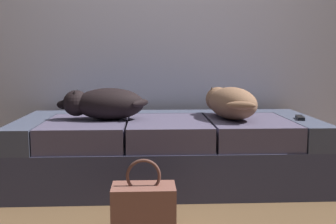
% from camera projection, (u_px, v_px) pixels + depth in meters
% --- Properties ---
extents(couch, '(2.05, 0.90, 0.46)m').
position_uv_depth(couch, '(168.00, 150.00, 2.84)').
color(couch, '#383A53').
rests_on(couch, ground).
extents(dog_dark, '(0.64, 0.29, 0.22)m').
position_uv_depth(dog_dark, '(104.00, 104.00, 2.73)').
color(dog_dark, black).
rests_on(dog_dark, couch).
extents(dog_tan, '(0.39, 0.63, 0.22)m').
position_uv_depth(dog_tan, '(230.00, 102.00, 2.78)').
color(dog_tan, '#845D44').
rests_on(dog_tan, couch).
extents(tv_remote, '(0.08, 0.16, 0.02)m').
position_uv_depth(tv_remote, '(300.00, 118.00, 2.75)').
color(tv_remote, black).
rests_on(tv_remote, couch).
extents(handbag, '(0.32, 0.18, 0.38)m').
position_uv_depth(handbag, '(144.00, 207.00, 2.03)').
color(handbag, brown).
rests_on(handbag, ground).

